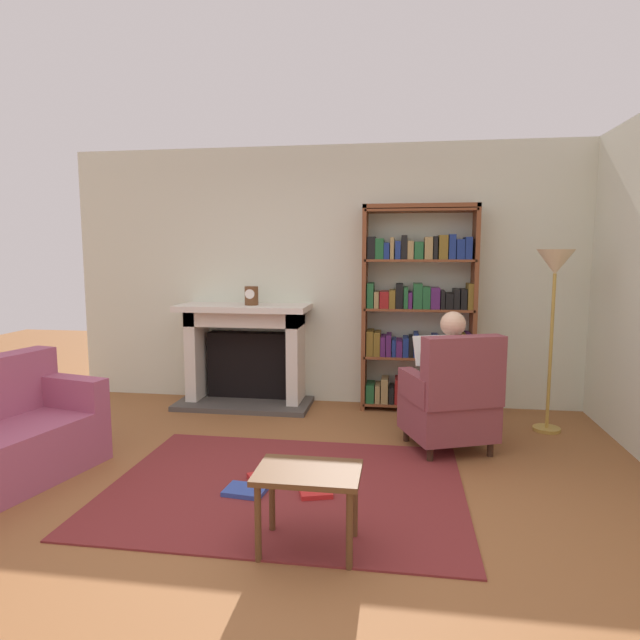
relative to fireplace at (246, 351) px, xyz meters
name	(u,v)px	position (x,y,z in m)	size (l,w,h in m)	color
ground	(276,508)	(0.86, -2.30, -0.57)	(14.00, 14.00, 0.00)	#915A32
back_wall	(330,276)	(0.86, 0.25, 0.78)	(5.60, 0.10, 2.70)	silver
area_rug	(286,487)	(0.86, -2.00, -0.56)	(2.40, 1.80, 0.01)	maroon
fireplace	(246,351)	(0.00, 0.00, 0.00)	(1.39, 0.64, 1.06)	#4C4742
mantel_clock	(251,296)	(0.09, -0.10, 0.59)	(0.14, 0.14, 0.19)	brown
bookshelf	(419,313)	(1.79, 0.03, 0.43)	(1.12, 0.32, 2.07)	brown
armchair_reading	(452,400)	(2.03, -1.13, -0.14)	(0.82, 0.81, 0.97)	#331E14
seated_reader	(446,373)	(1.99, -1.02, 0.05)	(0.49, 0.59, 1.14)	silver
side_table	(308,482)	(1.14, -2.73, -0.19)	(0.56, 0.39, 0.45)	brown
scattered_books	(277,486)	(0.80, -2.05, -0.54)	(0.74, 0.47, 0.04)	red
floor_lamp	(555,278)	(2.94, -0.47, 0.81)	(0.32, 0.32, 1.63)	#B7933F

